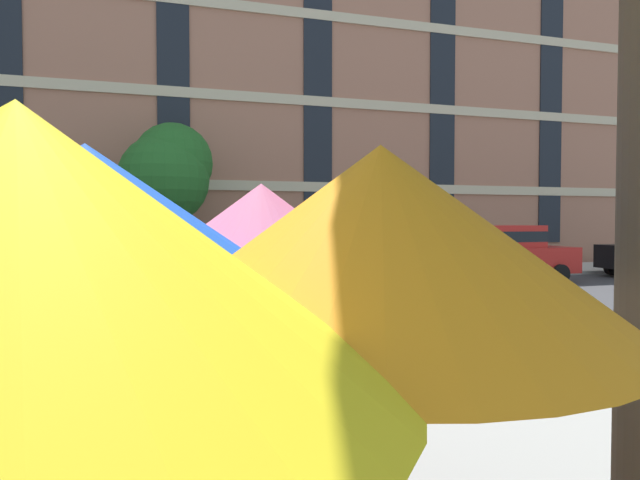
% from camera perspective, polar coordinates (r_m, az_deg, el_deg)
% --- Properties ---
extents(ground_plane, '(120.00, 120.00, 0.00)m').
position_cam_1_polar(ground_plane, '(11.47, -12.27, -7.70)').
color(ground_plane, '#38383A').
extents(sidewalk_far, '(56.00, 3.60, 0.12)m').
position_cam_1_polar(sidewalk_far, '(18.18, -14.16, -3.97)').
color(sidewalk_far, '#B2ADA3').
rests_on(sidewalk_far, ground).
extents(apartment_building, '(47.18, 12.08, 16.00)m').
position_cam_1_polar(apartment_building, '(26.97, -15.30, 14.91)').
color(apartment_building, '#A87056').
rests_on(apartment_building, ground).
extents(sedan_black, '(4.40, 1.98, 1.78)m').
position_cam_1_polar(sedan_black, '(15.08, -23.53, -1.88)').
color(sedan_black, black).
rests_on(sedan_black, ground).
extents(pickup_silver, '(5.10, 2.12, 2.20)m').
position_cam_1_polar(pickup_silver, '(15.60, -1.16, -1.32)').
color(pickup_silver, '#A8AAB2').
rests_on(pickup_silver, ground).
extents(sedan_red, '(4.40, 1.98, 1.78)m').
position_cam_1_polar(sedan_red, '(18.38, 18.04, -1.16)').
color(sedan_red, '#B21E19').
rests_on(sedan_red, ground).
extents(street_tree_middle, '(2.96, 2.89, 5.02)m').
position_cam_1_polar(street_tree_middle, '(18.40, -15.06, 6.72)').
color(street_tree_middle, '#4C3823').
rests_on(street_tree_middle, ground).
extents(patio_umbrella, '(3.76, 3.76, 2.20)m').
position_cam_1_polar(patio_umbrella, '(2.27, -22.66, 0.68)').
color(patio_umbrella, silver).
rests_on(patio_umbrella, ground).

